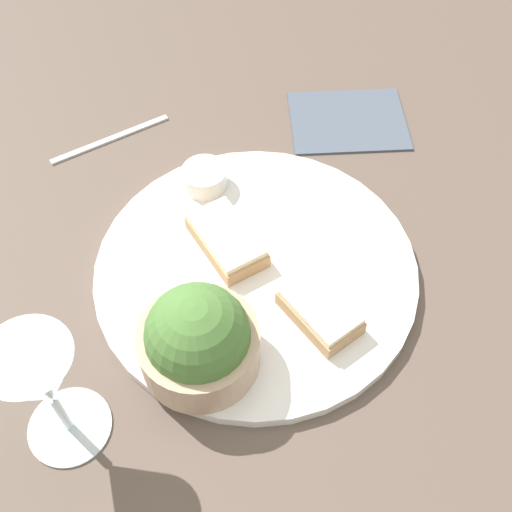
{
  "coord_description": "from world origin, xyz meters",
  "views": [
    {
      "loc": [
        -0.16,
        0.37,
        0.59
      ],
      "look_at": [
        0.0,
        0.0,
        0.03
      ],
      "focal_mm": 45.0,
      "sensor_mm": 36.0,
      "label": 1
    }
  ],
  "objects_px": {
    "salad_bowl": "(198,340)",
    "fork": "(110,138)",
    "cheese_toast_far": "(320,311)",
    "cheese_toast_near": "(227,240)",
    "wine_glass": "(42,383)",
    "napkin": "(348,120)",
    "sauce_ramekin": "(204,177)"
  },
  "relations": [
    {
      "from": "cheese_toast_near",
      "to": "fork",
      "type": "relative_size",
      "value": 0.8
    },
    {
      "from": "cheese_toast_far",
      "to": "sauce_ramekin",
      "type": "bearing_deg",
      "value": -32.67
    },
    {
      "from": "sauce_ramekin",
      "to": "napkin",
      "type": "bearing_deg",
      "value": -122.66
    },
    {
      "from": "salad_bowl",
      "to": "wine_glass",
      "type": "relative_size",
      "value": 0.8
    },
    {
      "from": "sauce_ramekin",
      "to": "napkin",
      "type": "relative_size",
      "value": 0.28
    },
    {
      "from": "salad_bowl",
      "to": "cheese_toast_near",
      "type": "relative_size",
      "value": 1.07
    },
    {
      "from": "salad_bowl",
      "to": "fork",
      "type": "height_order",
      "value": "salad_bowl"
    },
    {
      "from": "sauce_ramekin",
      "to": "napkin",
      "type": "distance_m",
      "value": 0.23
    },
    {
      "from": "cheese_toast_near",
      "to": "wine_glass",
      "type": "height_order",
      "value": "wine_glass"
    },
    {
      "from": "cheese_toast_near",
      "to": "fork",
      "type": "distance_m",
      "value": 0.24
    },
    {
      "from": "salad_bowl",
      "to": "cheese_toast_near",
      "type": "xyz_separation_m",
      "value": [
        0.03,
        -0.14,
        -0.03
      ]
    },
    {
      "from": "cheese_toast_near",
      "to": "fork",
      "type": "bearing_deg",
      "value": -26.64
    },
    {
      "from": "cheese_toast_far",
      "to": "wine_glass",
      "type": "height_order",
      "value": "wine_glass"
    },
    {
      "from": "sauce_ramekin",
      "to": "wine_glass",
      "type": "height_order",
      "value": "wine_glass"
    },
    {
      "from": "fork",
      "to": "salad_bowl",
      "type": "bearing_deg",
      "value": 135.54
    },
    {
      "from": "cheese_toast_far",
      "to": "cheese_toast_near",
      "type": "bearing_deg",
      "value": -20.36
    },
    {
      "from": "cheese_toast_far",
      "to": "fork",
      "type": "height_order",
      "value": "cheese_toast_far"
    },
    {
      "from": "cheese_toast_far",
      "to": "fork",
      "type": "xyz_separation_m",
      "value": [
        0.34,
        -0.16,
        -0.02
      ]
    },
    {
      "from": "wine_glass",
      "to": "salad_bowl",
      "type": "bearing_deg",
      "value": -129.13
    },
    {
      "from": "cheese_toast_far",
      "to": "napkin",
      "type": "xyz_separation_m",
      "value": [
        0.07,
        -0.31,
        -0.02
      ]
    },
    {
      "from": "cheese_toast_far",
      "to": "napkin",
      "type": "distance_m",
      "value": 0.32
    },
    {
      "from": "salad_bowl",
      "to": "fork",
      "type": "xyz_separation_m",
      "value": [
        0.25,
        -0.25,
        -0.05
      ]
    },
    {
      "from": "sauce_ramekin",
      "to": "wine_glass",
      "type": "bearing_deg",
      "value": 91.53
    },
    {
      "from": "wine_glass",
      "to": "napkin",
      "type": "distance_m",
      "value": 0.53
    },
    {
      "from": "salad_bowl",
      "to": "sauce_ramekin",
      "type": "bearing_deg",
      "value": -65.54
    },
    {
      "from": "fork",
      "to": "cheese_toast_near",
      "type": "bearing_deg",
      "value": 153.36
    },
    {
      "from": "salad_bowl",
      "to": "cheese_toast_far",
      "type": "height_order",
      "value": "salad_bowl"
    },
    {
      "from": "cheese_toast_near",
      "to": "wine_glass",
      "type": "xyz_separation_m",
      "value": [
        0.05,
        0.24,
        0.07
      ]
    },
    {
      "from": "napkin",
      "to": "fork",
      "type": "distance_m",
      "value": 0.32
    },
    {
      "from": "cheese_toast_far",
      "to": "wine_glass",
      "type": "relative_size",
      "value": 0.67
    },
    {
      "from": "cheese_toast_far",
      "to": "napkin",
      "type": "height_order",
      "value": "cheese_toast_far"
    },
    {
      "from": "sauce_ramekin",
      "to": "fork",
      "type": "bearing_deg",
      "value": -12.64
    }
  ]
}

